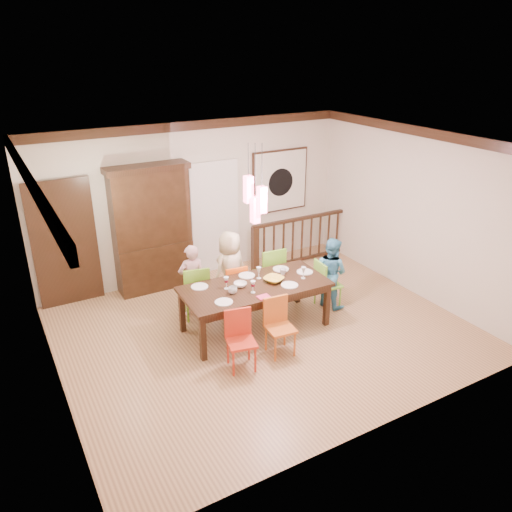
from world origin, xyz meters
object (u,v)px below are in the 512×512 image
person_far_left (192,280)px  dining_table (255,290)px  chair_end_right (328,280)px  balustrade (302,238)px  chair_far_left (195,287)px  china_hutch (152,228)px  person_far_mid (230,270)px  person_end_right (331,272)px

person_far_left → dining_table: bearing=129.7°
dining_table → chair_end_right: 1.43m
chair_end_right → balustrade: balustrade is taller
chair_far_left → china_hutch: 1.50m
person_far_mid → person_far_left: bearing=-17.9°
chair_end_right → person_far_left: bearing=73.0°
person_far_left → person_end_right: bearing=161.2°
person_end_right → balustrade: bearing=-37.2°
chair_end_right → person_end_right: person_end_right is taller
person_end_right → person_far_left: bearing=51.0°
balustrade → person_far_left: person_far_left is taller
chair_far_left → person_far_left: (-0.02, 0.09, 0.09)m
dining_table → person_far_left: bearing=129.0°
chair_end_right → china_hutch: (-2.29, 2.14, 0.66)m
chair_far_left → chair_end_right: bearing=171.6°
balustrade → person_far_left: (-2.78, -0.92, 0.11)m
dining_table → balustrade: (2.11, 1.81, -0.17)m
dining_table → china_hutch: 2.37m
chair_end_right → person_far_mid: size_ratio=0.63×
dining_table → chair_end_right: size_ratio=2.72×
dining_table → person_far_mid: 0.85m
balustrade → person_far_mid: person_far_mid is taller
dining_table → person_end_right: size_ratio=1.88×
dining_table → balustrade: 2.78m
balustrade → chair_far_left: bearing=-159.3°
balustrade → person_far_mid: size_ratio=1.72×
person_far_left → person_far_mid: (0.68, -0.04, 0.05)m
balustrade → person_far_left: size_ratio=1.87×
chair_far_left → china_hutch: (-0.22, 1.35, 0.61)m
dining_table → person_far_mid: (0.01, 0.85, -0.01)m
china_hutch → chair_far_left: bearing=-80.8°
balustrade → person_end_right: (-0.63, -1.77, 0.11)m
china_hutch → balustrade: bearing=-6.6°
person_end_right → chair_end_right: bearing=97.8°
dining_table → chair_far_left: (-0.66, 0.80, -0.15)m
chair_end_right → person_end_right: (0.06, 0.03, 0.13)m
balustrade → person_far_mid: 2.32m
person_far_mid → person_end_right: bearing=136.7°
person_far_mid → chair_end_right: bearing=134.9°
person_far_mid → person_end_right: 1.68m
dining_table → person_far_left: size_ratio=1.87×
chair_far_left → chair_end_right: chair_far_left is taller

